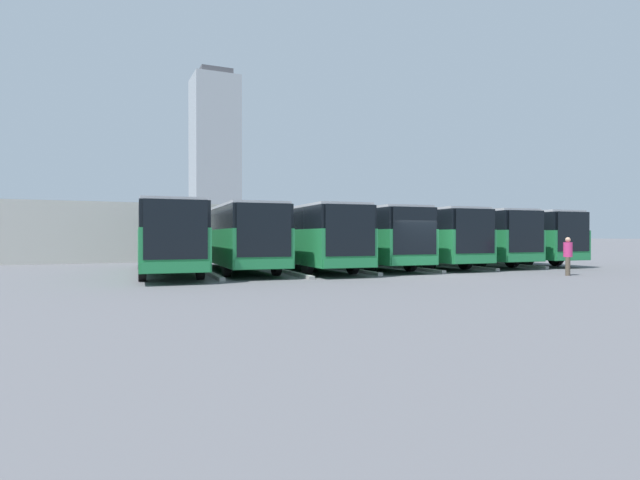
{
  "coord_description": "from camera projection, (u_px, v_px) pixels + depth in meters",
  "views": [
    {
      "loc": [
        13.6,
        18.68,
        1.8
      ],
      "look_at": [
        2.47,
        -6.1,
        1.57
      ],
      "focal_mm": 28.0,
      "sensor_mm": 36.0,
      "label": 1
    }
  ],
  "objects": [
    {
      "name": "bus_2",
      "position": [
        410.0,
        236.0,
        29.77
      ],
      "size": [
        3.38,
        12.4,
        3.24
      ],
      "rotation": [
        0.0,
        0.0,
        -0.07
      ],
      "color": "#238447",
      "rests_on": "ground_plane"
    },
    {
      "name": "curb_divider_2",
      "position": [
        402.0,
        267.0,
        27.41
      ],
      "size": [
        0.79,
        7.91,
        0.15
      ],
      "primitive_type": "cube",
      "rotation": [
        0.0,
        0.0,
        -0.07
      ],
      "color": "#9E9E99",
      "rests_on": "ground_plane"
    },
    {
      "name": "curb_divider_3",
      "position": [
        346.0,
        269.0,
        25.94
      ],
      "size": [
        0.79,
        7.91,
        0.15
      ],
      "primitive_type": "cube",
      "rotation": [
        0.0,
        0.0,
        -0.07
      ],
      "color": "#9E9E99",
      "rests_on": "ground_plane"
    },
    {
      "name": "pedestrian",
      "position": [
        568.0,
        255.0,
        22.6
      ],
      "size": [
        0.54,
        0.54,
        1.73
      ],
      "rotation": [
        0.0,
        0.0,
        3.75
      ],
      "color": "brown",
      "rests_on": "ground_plane"
    },
    {
      "name": "bus_3",
      "position": [
        359.0,
        236.0,
        28.3
      ],
      "size": [
        3.38,
        12.4,
        3.24
      ],
      "rotation": [
        0.0,
        0.0,
        -0.07
      ],
      "color": "#238447",
      "rests_on": "ground_plane"
    },
    {
      "name": "bus_5",
      "position": [
        236.0,
        236.0,
        25.64
      ],
      "size": [
        3.38,
        12.4,
        3.24
      ],
      "rotation": [
        0.0,
        0.0,
        -0.07
      ],
      "color": "#238447",
      "rests_on": "ground_plane"
    },
    {
      "name": "bus_0",
      "position": [
        498.0,
        236.0,
        32.88
      ],
      "size": [
        3.38,
        12.4,
        3.24
      ],
      "rotation": [
        0.0,
        0.0,
        -0.07
      ],
      "color": "#238447",
      "rests_on": "ground_plane"
    },
    {
      "name": "bus_6",
      "position": [
        166.0,
        236.0,
        23.59
      ],
      "size": [
        3.38,
        12.4,
        3.24
      ],
      "rotation": [
        0.0,
        0.0,
        -0.07
      ],
      "color": "#238447",
      "rests_on": "ground_plane"
    },
    {
      "name": "bus_4",
      "position": [
        304.0,
        236.0,
        26.45
      ],
      "size": [
        3.38,
        12.4,
        3.24
      ],
      "rotation": [
        0.0,
        0.0,
        -0.07
      ],
      "color": "#238447",
      "rests_on": "ground_plane"
    },
    {
      "name": "curb_divider_1",
      "position": [
        452.0,
        265.0,
        29.02
      ],
      "size": [
        0.79,
        7.91,
        0.15
      ],
      "primitive_type": "cube",
      "rotation": [
        0.0,
        0.0,
        -0.07
      ],
      "color": "#9E9E99",
      "rests_on": "ground_plane"
    },
    {
      "name": "office_tower",
      "position": [
        215.0,
        158.0,
        171.11
      ],
      "size": [
        15.12,
        15.12,
        58.38
      ],
      "color": "#ADB2B7",
      "rests_on": "ground_plane"
    },
    {
      "name": "curb_divider_5",
      "position": [
        209.0,
        273.0,
        23.28
      ],
      "size": [
        0.79,
        7.91,
        0.15
      ],
      "primitive_type": "cube",
      "rotation": [
        0.0,
        0.0,
        -0.07
      ],
      "color": "#9E9E99",
      "rests_on": "ground_plane"
    },
    {
      "name": "bus_1",
      "position": [
        456.0,
        236.0,
        31.39
      ],
      "size": [
        3.38,
        12.4,
        3.24
      ],
      "rotation": [
        0.0,
        0.0,
        -0.07
      ],
      "color": "#238447",
      "rests_on": "ground_plane"
    },
    {
      "name": "curb_divider_4",
      "position": [
        285.0,
        271.0,
        24.08
      ],
      "size": [
        0.79,
        7.91,
        0.15
      ],
      "primitive_type": "cube",
      "rotation": [
        0.0,
        0.0,
        -0.07
      ],
      "color": "#9E9E99",
      "rests_on": "ground_plane"
    },
    {
      "name": "curb_divider_0",
      "position": [
        497.0,
        264.0,
        30.52
      ],
      "size": [
        0.79,
        7.91,
        0.15
      ],
      "primitive_type": "cube",
      "rotation": [
        0.0,
        0.0,
        -0.07
      ],
      "color": "#9E9E99",
      "rests_on": "ground_plane"
    },
    {
      "name": "station_building",
      "position": [
        271.0,
        233.0,
        42.61
      ],
      "size": [
        42.75,
        12.59,
        4.06
      ],
      "color": "beige",
      "rests_on": "ground_plane"
    },
    {
      "name": "ground_plane",
      "position": [
        425.0,
        275.0,
        22.63
      ],
      "size": [
        600.0,
        600.0,
        0.0
      ],
      "primitive_type": "plane",
      "color": "#5B5B60"
    }
  ]
}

